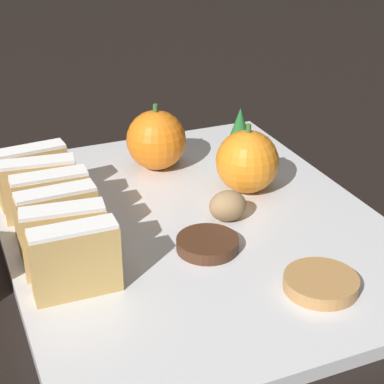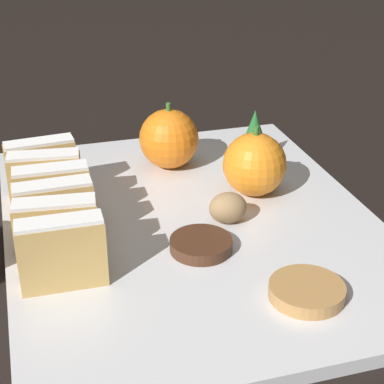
{
  "view_description": "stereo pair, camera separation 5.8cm",
  "coord_description": "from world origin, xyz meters",
  "px_view_note": "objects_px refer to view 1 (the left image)",
  "views": [
    {
      "loc": [
        -0.2,
        -0.48,
        0.31
      ],
      "look_at": [
        0.0,
        0.0,
        0.04
      ],
      "focal_mm": 60.0,
      "sensor_mm": 36.0,
      "label": 1
    },
    {
      "loc": [
        -0.14,
        -0.5,
        0.31
      ],
      "look_at": [
        0.0,
        0.0,
        0.04
      ],
      "focal_mm": 60.0,
      "sensor_mm": 36.0,
      "label": 2
    }
  ],
  "objects_px": {
    "walnut": "(228,206)",
    "chocolate_cookie": "(208,244)",
    "orange_far": "(247,162)",
    "orange_near": "(156,140)"
  },
  "relations": [
    {
      "from": "orange_far",
      "to": "chocolate_cookie",
      "type": "distance_m",
      "value": 0.12
    },
    {
      "from": "chocolate_cookie",
      "to": "orange_far",
      "type": "bearing_deg",
      "value": 47.03
    },
    {
      "from": "walnut",
      "to": "chocolate_cookie",
      "type": "xyz_separation_m",
      "value": [
        -0.04,
        -0.04,
        -0.01
      ]
    },
    {
      "from": "chocolate_cookie",
      "to": "orange_near",
      "type": "bearing_deg",
      "value": 84.45
    },
    {
      "from": "orange_near",
      "to": "orange_far",
      "type": "height_order",
      "value": "orange_near"
    },
    {
      "from": "orange_near",
      "to": "orange_far",
      "type": "distance_m",
      "value": 0.11
    },
    {
      "from": "chocolate_cookie",
      "to": "walnut",
      "type": "bearing_deg",
      "value": 46.45
    },
    {
      "from": "walnut",
      "to": "chocolate_cookie",
      "type": "relative_size",
      "value": 0.66
    },
    {
      "from": "orange_far",
      "to": "chocolate_cookie",
      "type": "xyz_separation_m",
      "value": [
        -0.08,
        -0.09,
        -0.03
      ]
    },
    {
      "from": "orange_far",
      "to": "walnut",
      "type": "bearing_deg",
      "value": -132.48
    }
  ]
}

